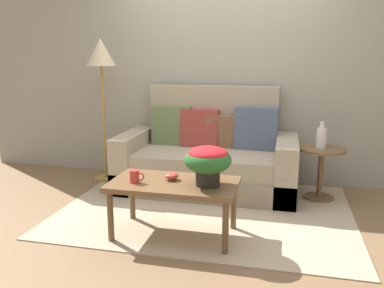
% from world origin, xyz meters
% --- Properties ---
extents(ground_plane, '(14.00, 14.00, 0.00)m').
position_xyz_m(ground_plane, '(0.00, 0.00, 0.00)').
color(ground_plane, brown).
extents(wall_back, '(6.40, 0.12, 2.60)m').
position_xyz_m(wall_back, '(0.00, 1.29, 1.30)').
color(wall_back, gray).
rests_on(wall_back, ground).
extents(area_rug, '(2.77, 1.99, 0.01)m').
position_xyz_m(area_rug, '(0.00, 0.14, 0.01)').
color(area_rug, tan).
rests_on(area_rug, ground).
extents(couch, '(1.94, 0.94, 1.14)m').
position_xyz_m(couch, '(-0.11, 0.81, 0.35)').
color(couch, gray).
rests_on(couch, ground).
extents(coffee_table, '(1.04, 0.58, 0.47)m').
position_xyz_m(coffee_table, '(-0.15, -0.46, 0.41)').
color(coffee_table, brown).
rests_on(coffee_table, ground).
extents(side_table, '(0.47, 0.47, 0.55)m').
position_xyz_m(side_table, '(1.10, 0.73, 0.38)').
color(side_table, brown).
rests_on(side_table, ground).
extents(floor_lamp, '(0.34, 0.34, 1.68)m').
position_xyz_m(floor_lamp, '(-1.38, 0.84, 1.40)').
color(floor_lamp, olive).
rests_on(floor_lamp, ground).
extents(potted_plant, '(0.37, 0.37, 0.32)m').
position_xyz_m(potted_plant, '(0.14, -0.48, 0.67)').
color(potted_plant, black).
rests_on(potted_plant, coffee_table).
extents(coffee_mug, '(0.12, 0.08, 0.10)m').
position_xyz_m(coffee_mug, '(-0.45, -0.55, 0.52)').
color(coffee_mug, red).
rests_on(coffee_mug, coffee_table).
extents(snack_bowl, '(0.12, 0.12, 0.06)m').
position_xyz_m(snack_bowl, '(-0.18, -0.41, 0.50)').
color(snack_bowl, '#B2382D').
rests_on(snack_bowl, coffee_table).
extents(table_vase, '(0.10, 0.10, 0.27)m').
position_xyz_m(table_vase, '(1.09, 0.73, 0.66)').
color(table_vase, silver).
rests_on(table_vase, side_table).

